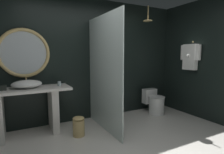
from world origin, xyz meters
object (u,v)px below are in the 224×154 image
Objects in this scene: tissue_box at (1,88)px; toilet at (155,102)px; vessel_sink at (27,84)px; waste_bin at (79,126)px; rain_shower_head at (148,19)px; hanging_bathrobe at (190,55)px; round_wall_mirror at (24,53)px; tumbler_cup at (59,84)px.

tissue_box is 3.22m from toilet.
waste_bin is at bearing -33.31° from vessel_sink.
hanging_bathrobe is (0.83, -0.51, -0.80)m from rain_shower_head.
vessel_sink is 0.59m from round_wall_mirror.
round_wall_mirror is at bearing 165.87° from hanging_bathrobe.
rain_shower_head is at bearing -2.48° from vessel_sink.
hanging_bathrobe reaches higher than toilet.
toilet reaches higher than waste_bin.
rain_shower_head is 1.26m from hanging_bathrobe.
vessel_sink is at bearing 176.96° from toilet.
tissue_box is 0.28× the size of toilet.
round_wall_mirror is 3.04m from toilet.
tissue_box reaches higher than toilet.
hanging_bathrobe is 1.14× the size of toilet.
tissue_box is 3.22m from rain_shower_head.
vessel_sink reaches higher than waste_bin.
toilet is at bearing -3.04° from vessel_sink.
waste_bin is (0.76, -0.73, -1.27)m from round_wall_mirror.
vessel_sink is 1.17m from waste_bin.
round_wall_mirror reaches higher than tissue_box.
waste_bin is (1.15, -0.47, -0.70)m from tissue_box.
vessel_sink is 5.80× the size of tumbler_cup.
tissue_box is (-0.94, 0.01, -0.00)m from tumbler_cup.
toilet is at bearing -7.73° from round_wall_mirror.
round_wall_mirror is at bearing 172.40° from rain_shower_head.
round_wall_mirror is 1.39× the size of hanging_bathrobe.
rain_shower_head is at bearing -7.60° from round_wall_mirror.
rain_shower_head is (2.94, -0.08, 1.33)m from tissue_box.
toilet is (2.77, -0.15, -0.64)m from vessel_sink.
tumbler_cup is 2.31m from toilet.
hanging_bathrobe reaches higher than tissue_box.
round_wall_mirror is 1.65m from waste_bin.
tissue_box is at bearing 177.87° from toilet.
toilet is at bearing 141.59° from hanging_bathrobe.
round_wall_mirror is at bearing 136.37° from waste_bin.
tumbler_cup is (0.55, -0.04, -0.03)m from vessel_sink.
vessel_sink is 0.39m from tissue_box.
tissue_box is at bearing -146.00° from round_wall_mirror.
toilet is (2.78, -0.38, -1.18)m from round_wall_mirror.
round_wall_mirror is at bearing 154.16° from tumbler_cup.
toilet is (0.23, -0.04, -1.94)m from rain_shower_head.
hanging_bathrobe is (3.76, -0.59, 0.52)m from tissue_box.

